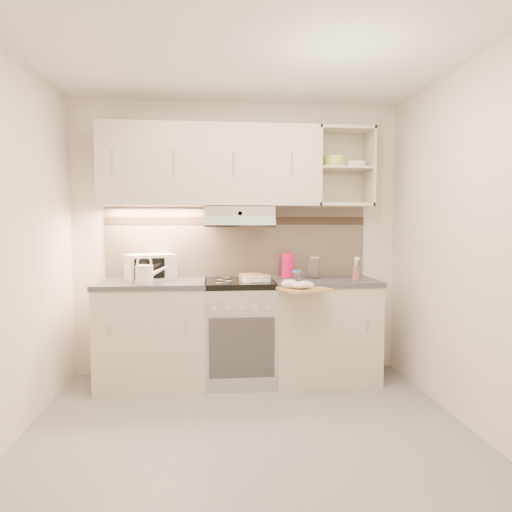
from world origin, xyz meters
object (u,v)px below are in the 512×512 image
(watering_can, at_px, (146,273))
(glass_jar, at_px, (314,267))
(cutting_board, at_px, (304,289))
(spray_bottle, at_px, (356,271))
(microwave, at_px, (150,267))
(pink_pitcher, at_px, (288,265))
(electric_range, at_px, (240,331))
(plate_stack, at_px, (257,278))

(watering_can, distance_m, glass_jar, 1.48)
(cutting_board, bearing_deg, spray_bottle, 7.10)
(watering_can, xyz_separation_m, spray_bottle, (1.80, 0.07, -0.00))
(microwave, distance_m, watering_can, 0.28)
(cutting_board, bearing_deg, pink_pitcher, 72.44)
(watering_can, xyz_separation_m, pink_pitcher, (1.24, 0.32, 0.03))
(spray_bottle, bearing_deg, cutting_board, -126.61)
(electric_range, relative_size, microwave, 1.87)
(spray_bottle, bearing_deg, electric_range, -160.62)
(cutting_board, bearing_deg, plate_stack, 116.07)
(pink_pitcher, bearing_deg, cutting_board, -64.34)
(pink_pitcher, bearing_deg, glass_jar, 0.16)
(watering_can, bearing_deg, cutting_board, -25.49)
(plate_stack, bearing_deg, cutting_board, -41.88)
(glass_jar, bearing_deg, spray_bottle, -26.45)
(pink_pitcher, xyz_separation_m, glass_jar, (0.23, -0.09, -0.01))
(electric_range, bearing_deg, glass_jar, 6.72)
(glass_jar, bearing_deg, cutting_board, -111.98)
(microwave, distance_m, spray_bottle, 1.81)
(plate_stack, relative_size, cutting_board, 0.71)
(electric_range, distance_m, glass_jar, 0.88)
(plate_stack, distance_m, cutting_board, 0.48)
(plate_stack, bearing_deg, glass_jar, 14.53)
(electric_range, xyz_separation_m, pink_pitcher, (0.45, 0.17, 0.56))
(microwave, xyz_separation_m, cutting_board, (1.28, -0.49, -0.14))
(glass_jar, height_order, spray_bottle, spray_bottle)
(microwave, bearing_deg, glass_jar, -23.82)
(spray_bottle, bearing_deg, plate_stack, -157.56)
(pink_pitcher, relative_size, cutting_board, 0.64)
(pink_pitcher, xyz_separation_m, cutting_board, (0.04, -0.54, -0.14))
(pink_pitcher, distance_m, spray_bottle, 0.62)
(glass_jar, bearing_deg, watering_can, -170.78)
(microwave, height_order, pink_pitcher, same)
(electric_range, bearing_deg, pink_pitcher, 20.22)
(electric_range, height_order, plate_stack, plate_stack)
(microwave, height_order, glass_jar, microwave)
(electric_range, xyz_separation_m, cutting_board, (0.50, -0.38, 0.42))
(electric_range, xyz_separation_m, microwave, (-0.78, 0.12, 0.56))
(glass_jar, xyz_separation_m, spray_bottle, (0.33, -0.17, -0.02))
(cutting_board, bearing_deg, microwave, 136.89)
(microwave, height_order, plate_stack, microwave)
(microwave, distance_m, plate_stack, 0.95)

